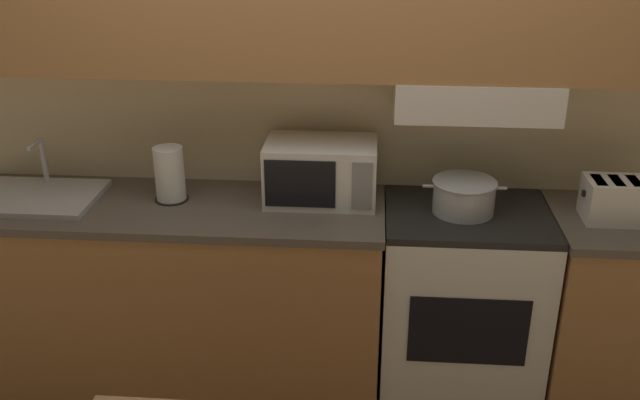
# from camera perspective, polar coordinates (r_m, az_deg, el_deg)

# --- Properties ---
(ground_plane) EXTENTS (16.00, 16.00, 0.00)m
(ground_plane) POSITION_cam_1_polar(r_m,az_deg,el_deg) (3.77, -0.14, -11.75)
(ground_plane) COLOR #7F664C
(wall_back) EXTENTS (5.52, 0.38, 2.55)m
(wall_back) POSITION_cam_1_polar(r_m,az_deg,el_deg) (3.06, 0.04, 11.82)
(wall_back) COLOR beige
(wall_back) RESTS_ON ground_plane
(lower_counter_main) EXTENTS (1.88, 0.60, 0.93)m
(lower_counter_main) POSITION_cam_1_polar(r_m,az_deg,el_deg) (3.38, -11.38, -7.48)
(lower_counter_main) COLOR #B27A47
(lower_counter_main) RESTS_ON ground_plane
(lower_counter_right_stub) EXTENTS (0.55, 0.60, 0.93)m
(lower_counter_right_stub) POSITION_cam_1_polar(r_m,az_deg,el_deg) (3.43, 21.80, -8.36)
(lower_counter_right_stub) COLOR #B27A47
(lower_counter_right_stub) RESTS_ON ground_plane
(stove_range) EXTENTS (0.70, 0.57, 0.93)m
(stove_range) POSITION_cam_1_polar(r_m,az_deg,el_deg) (3.30, 11.14, -8.29)
(stove_range) COLOR white
(stove_range) RESTS_ON ground_plane
(cooking_pot) EXTENTS (0.35, 0.27, 0.14)m
(cooking_pot) POSITION_cam_1_polar(r_m,az_deg,el_deg) (3.05, 11.44, 0.38)
(cooking_pot) COLOR #B7BABF
(cooking_pot) RESTS_ON stove_range
(microwave) EXTENTS (0.48, 0.31, 0.26)m
(microwave) POSITION_cam_1_polar(r_m,az_deg,el_deg) (3.09, 0.08, 2.32)
(microwave) COLOR white
(microwave) RESTS_ON lower_counter_main
(toaster) EXTENTS (0.31, 0.18, 0.18)m
(toaster) POSITION_cam_1_polar(r_m,az_deg,el_deg) (3.16, 23.01, -0.00)
(toaster) COLOR white
(toaster) RESTS_ON lower_counter_right_stub
(sink_basin) EXTENTS (0.57, 0.40, 0.24)m
(sink_basin) POSITION_cam_1_polar(r_m,az_deg,el_deg) (3.38, -21.97, 0.29)
(sink_basin) COLOR #B7BABF
(sink_basin) RESTS_ON lower_counter_main
(paper_towel_roll) EXTENTS (0.15, 0.15, 0.24)m
(paper_towel_roll) POSITION_cam_1_polar(r_m,az_deg,el_deg) (3.16, -11.94, 2.03)
(paper_towel_roll) COLOR black
(paper_towel_roll) RESTS_ON lower_counter_main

